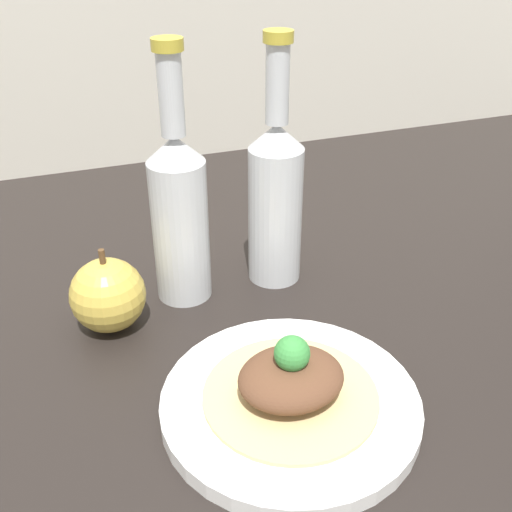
{
  "coord_description": "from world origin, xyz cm",
  "views": [
    {
      "loc": [
        -21.78,
        -49.82,
        40.27
      ],
      "look_at": [
        -4.41,
        -2.2,
        10.22
      ],
      "focal_mm": 42.0,
      "sensor_mm": 36.0,
      "label": 1
    }
  ],
  "objects_px": {
    "cider_bottle_right": "(275,196)",
    "apple": "(108,295)",
    "cider_bottle_left": "(179,211)",
    "plate": "(290,402)",
    "plated_food": "(291,380)"
  },
  "relations": [
    {
      "from": "plated_food",
      "to": "apple",
      "type": "distance_m",
      "value": 0.23
    },
    {
      "from": "cider_bottle_right",
      "to": "apple",
      "type": "xyz_separation_m",
      "value": [
        -0.21,
        -0.04,
        -0.07
      ]
    },
    {
      "from": "plate",
      "to": "cider_bottle_left",
      "type": "distance_m",
      "value": 0.25
    },
    {
      "from": "plate",
      "to": "apple",
      "type": "height_order",
      "value": "apple"
    },
    {
      "from": "cider_bottle_left",
      "to": "apple",
      "type": "distance_m",
      "value": 0.12
    },
    {
      "from": "plate",
      "to": "cider_bottle_right",
      "type": "xyz_separation_m",
      "value": [
        0.07,
        0.22,
        0.1
      ]
    },
    {
      "from": "plate",
      "to": "cider_bottle_right",
      "type": "relative_size",
      "value": 0.81
    },
    {
      "from": "cider_bottle_left",
      "to": "cider_bottle_right",
      "type": "bearing_deg",
      "value": 0.0
    },
    {
      "from": "cider_bottle_left",
      "to": "cider_bottle_right",
      "type": "relative_size",
      "value": 1.0
    },
    {
      "from": "cider_bottle_right",
      "to": "apple",
      "type": "relative_size",
      "value": 3.02
    },
    {
      "from": "plate",
      "to": "cider_bottle_left",
      "type": "xyz_separation_m",
      "value": [
        -0.04,
        0.22,
        0.1
      ]
    },
    {
      "from": "plated_food",
      "to": "apple",
      "type": "height_order",
      "value": "apple"
    },
    {
      "from": "plated_food",
      "to": "cider_bottle_left",
      "type": "distance_m",
      "value": 0.24
    },
    {
      "from": "plate",
      "to": "cider_bottle_left",
      "type": "bearing_deg",
      "value": 100.98
    },
    {
      "from": "apple",
      "to": "cider_bottle_right",
      "type": "bearing_deg",
      "value": 9.81
    }
  ]
}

